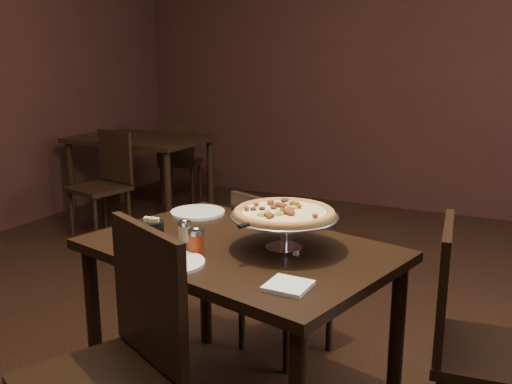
% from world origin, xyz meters
% --- Properties ---
extents(room, '(6.04, 7.04, 2.84)m').
position_xyz_m(room, '(0.06, 0.03, 1.40)').
color(room, black).
rests_on(room, ground).
extents(dining_table, '(1.34, 1.04, 0.74)m').
position_xyz_m(dining_table, '(0.03, -0.10, 0.64)').
color(dining_table, black).
rests_on(dining_table, ground).
extents(background_table, '(1.19, 0.80, 0.75)m').
position_xyz_m(background_table, '(-2.20, 2.12, 0.65)').
color(background_table, black).
rests_on(background_table, ground).
extents(pizza_stand, '(0.42, 0.42, 0.17)m').
position_xyz_m(pizza_stand, '(0.21, -0.05, 0.88)').
color(pizza_stand, silver).
rests_on(pizza_stand, dining_table).
extents(parmesan_shaker, '(0.05, 0.05, 0.09)m').
position_xyz_m(parmesan_shaker, '(-0.19, -0.15, 0.79)').
color(parmesan_shaker, beige).
rests_on(parmesan_shaker, dining_table).
extents(pepper_flake_shaker, '(0.06, 0.06, 0.11)m').
position_xyz_m(pepper_flake_shaker, '(-0.07, -0.25, 0.79)').
color(pepper_flake_shaker, maroon).
rests_on(pepper_flake_shaker, dining_table).
extents(packet_caddy, '(0.10, 0.10, 0.08)m').
position_xyz_m(packet_caddy, '(-0.35, -0.15, 0.77)').
color(packet_caddy, black).
rests_on(packet_caddy, dining_table).
extents(napkin_stack, '(0.14, 0.14, 0.01)m').
position_xyz_m(napkin_stack, '(0.38, -0.40, 0.75)').
color(napkin_stack, white).
rests_on(napkin_stack, dining_table).
extents(plate_left, '(0.26, 0.26, 0.01)m').
position_xyz_m(plate_left, '(-0.36, 0.22, 0.75)').
color(plate_left, white).
rests_on(plate_left, dining_table).
extents(plate_near, '(0.24, 0.24, 0.01)m').
position_xyz_m(plate_near, '(-0.08, -0.39, 0.75)').
color(plate_near, white).
rests_on(plate_near, dining_table).
extents(serving_spatula, '(0.12, 0.12, 0.02)m').
position_xyz_m(serving_spatula, '(0.15, -0.23, 0.88)').
color(serving_spatula, silver).
rests_on(serving_spatula, pizza_stand).
extents(chair_far, '(0.50, 0.50, 0.83)m').
position_xyz_m(chair_far, '(-0.03, 0.40, 0.46)').
color(chair_far, black).
rests_on(chair_far, ground).
extents(chair_near, '(0.59, 0.59, 0.95)m').
position_xyz_m(chair_near, '(-0.09, -0.71, 0.52)').
color(chair_near, black).
rests_on(chair_near, ground).
extents(chair_side, '(0.47, 0.47, 0.90)m').
position_xyz_m(chair_side, '(0.92, 0.04, 0.49)').
color(chair_side, black).
rests_on(chair_side, ground).
extents(bg_chair_far, '(0.49, 0.49, 0.82)m').
position_xyz_m(bg_chair_far, '(-2.20, 2.73, 0.45)').
color(bg_chair_far, black).
rests_on(bg_chair_far, ground).
extents(bg_chair_near, '(0.48, 0.48, 0.87)m').
position_xyz_m(bg_chair_near, '(-2.11, 1.53, 0.47)').
color(bg_chair_near, black).
rests_on(bg_chair_near, ground).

